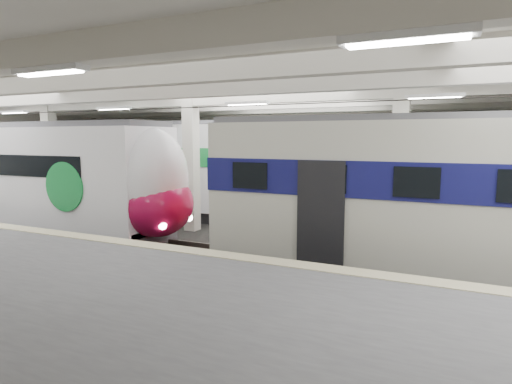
% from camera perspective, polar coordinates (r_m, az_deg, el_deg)
% --- Properties ---
extents(station_hall, '(36.00, 24.00, 5.75)m').
position_cam_1_polar(station_hall, '(11.82, -9.13, 4.68)').
color(station_hall, black).
rests_on(station_hall, ground).
extents(modern_emu, '(13.33, 2.75, 4.32)m').
position_cam_1_polar(modern_emu, '(18.18, -25.52, 1.40)').
color(modern_emu, white).
rests_on(modern_emu, ground).
extents(older_rer, '(13.04, 2.88, 4.32)m').
position_cam_1_polar(older_rer, '(11.64, 25.98, -0.84)').
color(older_rer, beige).
rests_on(older_rer, ground).
extents(far_train, '(14.25, 3.50, 4.51)m').
position_cam_1_polar(far_train, '(19.40, -3.51, 3.01)').
color(far_train, white).
rests_on(far_train, ground).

